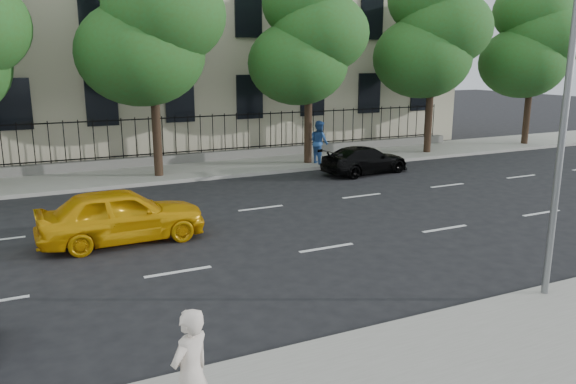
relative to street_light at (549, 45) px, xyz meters
name	(u,v)px	position (x,y,z in m)	size (l,w,h in m)	color
ground	(381,281)	(-2.50, 1.77, -5.15)	(120.00, 120.00, 0.00)	black
near_sidewalk	(522,362)	(-2.50, -2.23, -5.07)	(60.00, 4.00, 0.15)	gray
far_sidewalk	(200,170)	(-2.50, 15.77, -5.07)	(60.00, 4.00, 0.15)	gray
lane_markings	(290,226)	(-2.50, 6.52, -5.14)	(49.60, 4.62, 0.01)	silver
iron_fence	(189,151)	(-2.50, 17.47, -4.50)	(30.00, 0.50, 2.20)	slate
street_light	(549,45)	(0.00, 0.00, 0.00)	(0.25, 3.32, 8.05)	slate
tree_c	(151,19)	(-4.46, 15.13, 1.26)	(5.89, 5.50, 9.80)	#382619
tree_d	(308,37)	(2.54, 15.13, 0.69)	(5.34, 4.94, 8.84)	#382619
tree_e	(432,32)	(9.54, 15.13, 1.05)	(5.71, 5.31, 9.46)	#382619
tree_f	(532,40)	(16.54, 15.13, 0.73)	(5.52, 5.12, 9.01)	#382619
yellow_taxi	(122,215)	(-7.27, 7.15, -4.39)	(1.78, 4.43, 1.51)	#E1A00B
black_sedan	(365,160)	(3.87, 12.22, -4.55)	(1.67, 4.12, 1.19)	black
woman_near	(191,374)	(-7.89, -1.81, -4.12)	(0.64, 0.42, 1.77)	beige
pedestrian_far	(319,142)	(2.86, 14.53, -4.01)	(0.96, 0.75, 1.98)	navy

